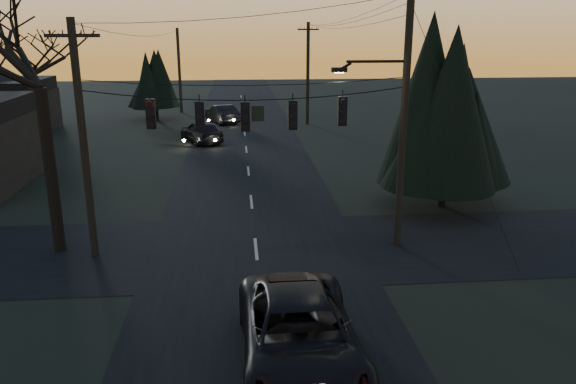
{
  "coord_description": "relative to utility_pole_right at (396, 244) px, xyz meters",
  "views": [
    {
      "loc": [
        -0.61,
        -9.98,
        8.23
      ],
      "look_at": [
        1.03,
        7.83,
        2.91
      ],
      "focal_mm": 35.0,
      "sensor_mm": 36.0,
      "label": 1
    }
  ],
  "objects": [
    {
      "name": "utility_pole_far_l",
      "position": [
        -11.5,
        36.0,
        0.0
      ],
      "size": [
        0.3,
        0.3,
        8.0
      ],
      "primitive_type": null,
      "color": "black",
      "rests_on": "ground"
    },
    {
      "name": "utility_pole_far_r",
      "position": [
        0.0,
        28.0,
        0.0
      ],
      "size": [
        1.8,
        0.3,
        8.5
      ],
      "primitive_type": null,
      "color": "black",
      "rests_on": "ground"
    },
    {
      "name": "utility_pole_left",
      "position": [
        -11.5,
        0.0,
        0.0
      ],
      "size": [
        1.8,
        0.3,
        8.5
      ],
      "primitive_type": null,
      "color": "black",
      "rests_on": "ground"
    },
    {
      "name": "suv_near",
      "position": [
        -4.7,
        -7.81,
        0.87
      ],
      "size": [
        2.96,
        6.3,
        1.74
      ],
      "primitive_type": "imported",
      "rotation": [
        0.0,
        0.0,
        0.01
      ],
      "color": "black",
      "rests_on": "ground"
    },
    {
      "name": "bare_tree_left",
      "position": [
        -12.94,
        0.62,
        8.57
      ],
      "size": [
        8.82,
        8.82,
        12.25
      ],
      "color": "black",
      "rests_on": "ground"
    },
    {
      "name": "main_road",
      "position": [
        -5.5,
        10.0,
        0.01
      ],
      "size": [
        8.0,
        120.0,
        0.02
      ],
      "primitive_type": "cube",
      "color": "black",
      "rests_on": "ground"
    },
    {
      "name": "sedan_oncoming_b",
      "position": [
        -7.4,
        29.45,
        0.78
      ],
      "size": [
        3.3,
        5.0,
        1.56
      ],
      "primitive_type": "imported",
      "rotation": [
        0.0,
        0.0,
        3.52
      ],
      "color": "black",
      "rests_on": "ground"
    },
    {
      "name": "utility_pole_right",
      "position": [
        0.0,
        0.0,
        0.0
      ],
      "size": [
        5.0,
        0.3,
        10.0
      ],
      "primitive_type": null,
      "color": "black",
      "rests_on": "ground"
    },
    {
      "name": "evergreen_dist",
      "position": [
        -13.29,
        31.34,
        3.41
      ],
      "size": [
        3.78,
        3.78,
        5.65
      ],
      "color": "black",
      "rests_on": "ground"
    },
    {
      "name": "bare_tree_dist",
      "position": [
        -19.82,
        18.49,
        6.73
      ],
      "size": [
        6.5,
        6.5,
        9.64
      ],
      "color": "black",
      "rests_on": "ground"
    },
    {
      "name": "evergreen_right",
      "position": [
        3.48,
        4.59,
        4.6
      ],
      "size": [
        4.85,
        4.85,
        8.0
      ],
      "color": "black",
      "rests_on": "ground"
    },
    {
      "name": "cross_road",
      "position": [
        -5.5,
        0.0,
        0.01
      ],
      "size": [
        60.0,
        7.0,
        0.02
      ],
      "primitive_type": "cube",
      "color": "black",
      "rests_on": "ground"
    },
    {
      "name": "sedan_oncoming_a",
      "position": [
        -8.7,
        20.78,
        0.8
      ],
      "size": [
        3.68,
        5.07,
        1.6
      ],
      "primitive_type": "imported",
      "rotation": [
        0.0,
        0.0,
        3.57
      ],
      "color": "black",
      "rests_on": "ground"
    },
    {
      "name": "span_signal_assembly",
      "position": [
        -5.74,
        0.0,
        5.19
      ],
      "size": [
        11.5,
        0.44,
        1.66
      ],
      "color": "black",
      "rests_on": "ground"
    }
  ]
}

